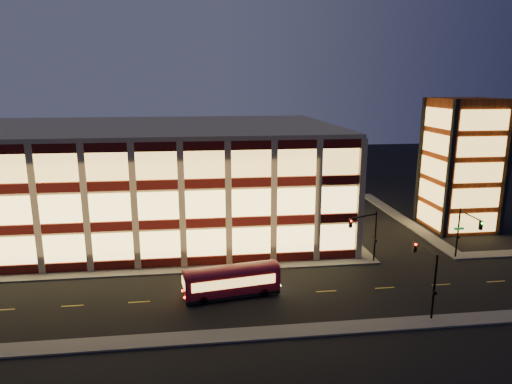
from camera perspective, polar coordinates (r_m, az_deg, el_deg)
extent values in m
plane|color=black|center=(50.38, -11.29, -10.13)|extent=(200.00, 200.00, 0.00)
cube|color=#514F4C|center=(51.58, -14.59, -9.65)|extent=(54.00, 2.00, 0.15)
cube|color=#514F4C|center=(68.84, 9.18, -3.49)|extent=(2.00, 30.00, 0.15)
cube|color=#514F4C|center=(62.55, 28.72, -6.78)|extent=(14.00, 2.00, 0.15)
cube|color=#514F4C|center=(72.66, 17.55, -3.06)|extent=(2.00, 30.00, 0.15)
cube|color=#514F4C|center=(38.80, -12.62, -17.68)|extent=(100.00, 2.00, 0.15)
cube|color=tan|center=(64.79, -13.23, 1.57)|extent=(50.00, 30.00, 14.00)
cube|color=tan|center=(63.74, -13.58, 7.96)|extent=(50.40, 30.40, 0.50)
cube|color=#470C0A|center=(52.17, -14.51, -8.69)|extent=(50.10, 0.25, 1.00)
cube|color=#FAD369|center=(51.45, -14.65, -6.51)|extent=(49.00, 0.20, 3.00)
cube|color=#470C0A|center=(68.44, 8.49, -3.07)|extent=(0.25, 30.10, 1.00)
cube|color=#FAD369|center=(67.87, 8.54, -1.37)|extent=(0.20, 29.00, 3.00)
cube|color=#470C0A|center=(50.71, -14.80, -4.07)|extent=(50.10, 0.25, 1.00)
cube|color=#FAD369|center=(50.16, -14.94, -1.78)|extent=(49.00, 0.20, 3.00)
cube|color=#470C0A|center=(67.34, 8.62, 0.52)|extent=(0.25, 30.10, 1.00)
cube|color=#FAD369|center=(66.90, 8.67, 2.28)|extent=(0.20, 29.00, 3.00)
cube|color=#470C0A|center=(49.60, -15.10, 0.78)|extent=(50.10, 0.25, 1.00)
cube|color=#FAD369|center=(49.22, -15.25, 3.17)|extent=(49.00, 0.20, 3.00)
cube|color=#470C0A|center=(66.50, 8.75, 4.22)|extent=(0.25, 30.10, 1.00)
cube|color=#FAD369|center=(66.20, 8.80, 6.02)|extent=(0.20, 29.00, 3.00)
cube|color=#8C3814|center=(69.25, 24.31, 3.17)|extent=(8.00, 8.00, 18.00)
cube|color=black|center=(63.83, 23.08, 2.51)|extent=(0.60, 0.60, 18.00)
cube|color=black|center=(68.20, 28.90, 2.54)|extent=(0.60, 0.60, 18.00)
cube|color=black|center=(70.74, 19.87, 3.76)|extent=(0.60, 0.60, 18.00)
cube|color=black|center=(74.71, 25.36, 3.74)|extent=(0.60, 0.60, 18.00)
cube|color=#FFC359|center=(67.43, 25.50, -3.50)|extent=(6.60, 0.16, 2.60)
cube|color=#FFC359|center=(68.76, 20.82, -2.75)|extent=(0.16, 6.60, 2.60)
cube|color=#FFC359|center=(66.60, 25.79, -0.69)|extent=(6.60, 0.16, 2.60)
cube|color=#FFC359|center=(67.94, 21.06, 0.01)|extent=(0.16, 6.60, 2.60)
cube|color=#FFC359|center=(65.93, 26.09, 2.17)|extent=(6.60, 0.16, 2.60)
cube|color=#FFC359|center=(67.29, 21.30, 2.83)|extent=(0.16, 6.60, 2.60)
cube|color=#FFC359|center=(65.44, 26.39, 5.09)|extent=(6.60, 0.16, 2.60)
cube|color=#FFC359|center=(66.80, 21.55, 5.69)|extent=(0.16, 6.60, 2.60)
cube|color=#FFC359|center=(65.11, 26.71, 8.05)|extent=(6.60, 0.16, 2.60)
cube|color=#FFC359|center=(66.48, 21.80, 8.59)|extent=(0.16, 6.60, 2.60)
cylinder|color=black|center=(53.56, 14.67, -5.43)|extent=(0.18, 0.18, 6.00)
cylinder|color=black|center=(51.48, 13.34, -2.97)|extent=(3.56, 1.63, 0.14)
cube|color=black|center=(50.36, 11.73, -3.85)|extent=(0.32, 0.32, 0.95)
sphere|color=#FF0C05|center=(50.11, 11.81, -3.58)|extent=(0.20, 0.20, 0.20)
cube|color=black|center=(53.52, 14.72, -5.90)|extent=(0.25, 0.18, 0.28)
cylinder|color=black|center=(57.97, 23.92, -4.73)|extent=(0.18, 0.18, 6.00)
cylinder|color=black|center=(55.61, 25.22, -2.69)|extent=(0.14, 4.00, 0.14)
cube|color=black|center=(54.14, 26.29, -3.77)|extent=(0.32, 0.32, 0.95)
sphere|color=#0CFF26|center=(53.92, 26.42, -3.52)|extent=(0.20, 0.20, 0.20)
cube|color=black|center=(57.92, 23.98, -5.16)|extent=(0.25, 0.18, 0.28)
cube|color=#0C7226|center=(57.67, 24.05, -4.20)|extent=(1.20, 0.06, 0.28)
cylinder|color=black|center=(42.40, 21.39, -11.06)|extent=(0.18, 0.18, 6.00)
cylinder|color=black|center=(43.04, 20.43, -6.73)|extent=(0.14, 4.00, 0.14)
cube|color=black|center=(44.87, 19.21, -6.49)|extent=(0.32, 0.32, 0.95)
sphere|color=#FF0C05|center=(44.62, 19.34, -6.20)|extent=(0.20, 0.20, 0.20)
cube|color=black|center=(42.41, 21.47, -11.66)|extent=(0.25, 0.18, 0.28)
cube|color=maroon|center=(44.38, -3.07, -11.03)|extent=(9.36, 3.72, 2.10)
cube|color=black|center=(44.91, -3.05, -12.46)|extent=(9.36, 3.72, 0.32)
cylinder|color=black|center=(43.47, -6.58, -13.32)|extent=(0.85, 0.40, 0.82)
cylinder|color=black|center=(45.25, -7.04, -12.21)|extent=(0.85, 0.40, 0.82)
cylinder|color=black|center=(44.70, 0.98, -12.44)|extent=(0.85, 0.40, 0.82)
cylinder|color=black|center=(46.43, 0.22, -11.41)|extent=(0.85, 0.40, 0.82)
cube|color=#FFC359|center=(43.24, -2.71, -11.32)|extent=(7.92, 1.36, 0.91)
cube|color=#FFC359|center=(45.31, -3.43, -10.12)|extent=(7.92, 1.36, 0.91)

